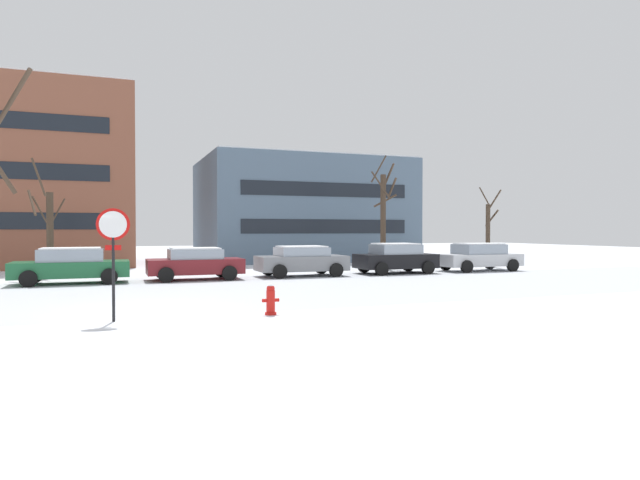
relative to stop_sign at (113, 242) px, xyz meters
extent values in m
plane|color=white|center=(0.64, 1.21, -1.88)|extent=(120.00, 120.00, 0.00)
cube|color=silver|center=(0.64, 4.93, -1.87)|extent=(80.00, 9.43, 0.00)
cylinder|color=black|center=(0.00, 0.00, -0.75)|extent=(0.07, 0.11, 2.25)
cylinder|color=red|center=(0.00, 0.00, 0.42)|extent=(0.76, 0.10, 0.76)
cylinder|color=white|center=(0.00, -0.01, 0.42)|extent=(0.62, 0.09, 0.62)
cube|color=red|center=(0.00, 0.00, -0.13)|extent=(0.36, 0.06, 0.12)
cylinder|color=white|center=(0.00, 0.01, 0.47)|extent=(0.42, 0.07, 0.42)
cylinder|color=red|center=(3.75, -0.32, -1.85)|extent=(0.30, 0.30, 0.06)
cylinder|color=red|center=(3.75, -0.32, -1.54)|extent=(0.22, 0.22, 0.56)
sphere|color=red|center=(3.75, -0.32, -1.21)|extent=(0.21, 0.21, 0.21)
cylinder|color=red|center=(3.59, -0.32, -1.51)|extent=(0.12, 0.09, 0.09)
cylinder|color=red|center=(3.91, -0.32, -1.51)|extent=(0.12, 0.09, 0.09)
sphere|color=white|center=(3.75, -0.32, -1.16)|extent=(0.15, 0.15, 0.15)
cube|color=#1E6038|center=(-1.57, 10.24, -1.29)|extent=(4.38, 1.79, 0.63)
cube|color=#8C99A8|center=(-1.57, 10.24, -0.73)|extent=(2.41, 1.65, 0.49)
cube|color=white|center=(-1.57, 10.24, -0.46)|extent=(2.19, 1.52, 0.06)
cylinder|color=black|center=(-0.15, 11.16, -1.56)|extent=(0.64, 0.22, 0.64)
cylinder|color=black|center=(-0.15, 9.33, -1.56)|extent=(0.64, 0.22, 0.64)
cylinder|color=black|center=(-2.99, 11.15, -1.56)|extent=(0.64, 0.22, 0.64)
cylinder|color=black|center=(-2.99, 9.33, -1.56)|extent=(0.64, 0.22, 0.64)
cube|color=maroon|center=(3.32, 10.23, -1.29)|extent=(4.01, 1.83, 0.64)
cube|color=#8C99A8|center=(3.32, 10.23, -0.76)|extent=(2.21, 1.68, 0.42)
cube|color=white|center=(3.32, 10.23, -0.52)|extent=(2.01, 1.55, 0.06)
cylinder|color=black|center=(4.62, 11.16, -1.56)|extent=(0.64, 0.22, 0.64)
cylinder|color=black|center=(4.62, 9.30, -1.56)|extent=(0.64, 0.22, 0.64)
cylinder|color=black|center=(2.01, 11.16, -1.56)|extent=(0.64, 0.22, 0.64)
cylinder|color=black|center=(2.01, 9.30, -1.56)|extent=(0.64, 0.22, 0.64)
cube|color=slate|center=(8.20, 10.32, -1.27)|extent=(4.14, 1.88, 0.68)
cube|color=#8C99A8|center=(8.20, 10.32, -0.73)|extent=(2.28, 1.73, 0.40)
cube|color=white|center=(8.20, 10.32, -0.49)|extent=(2.07, 1.60, 0.06)
cylinder|color=black|center=(9.54, 11.28, -1.56)|extent=(0.64, 0.22, 0.64)
cylinder|color=black|center=(9.55, 9.36, -1.56)|extent=(0.64, 0.22, 0.64)
cylinder|color=black|center=(6.86, 11.27, -1.56)|extent=(0.64, 0.22, 0.64)
cylinder|color=black|center=(6.86, 9.36, -1.56)|extent=(0.64, 0.22, 0.64)
cube|color=black|center=(13.09, 10.23, -1.26)|extent=(3.90, 1.89, 0.69)
cube|color=#8C99A8|center=(13.09, 10.23, -0.68)|extent=(2.14, 1.74, 0.48)
cube|color=white|center=(13.09, 10.23, -0.41)|extent=(1.95, 1.61, 0.06)
cylinder|color=black|center=(14.35, 11.19, -1.56)|extent=(0.64, 0.22, 0.64)
cylinder|color=black|center=(14.36, 9.27, -1.56)|extent=(0.64, 0.22, 0.64)
cylinder|color=black|center=(11.82, 11.19, -1.56)|extent=(0.64, 0.22, 0.64)
cylinder|color=black|center=(11.83, 9.26, -1.56)|extent=(0.64, 0.22, 0.64)
cube|color=silver|center=(17.98, 10.13, -1.30)|extent=(4.38, 1.82, 0.62)
cube|color=#8C99A8|center=(17.98, 10.13, -0.73)|extent=(2.41, 1.67, 0.51)
cube|color=white|center=(17.98, 10.13, -0.45)|extent=(2.19, 1.54, 0.06)
cylinder|color=black|center=(19.40, 11.06, -1.56)|extent=(0.64, 0.22, 0.64)
cylinder|color=black|center=(19.40, 9.21, -1.56)|extent=(0.64, 0.22, 0.64)
cylinder|color=black|center=(16.55, 11.06, -1.56)|extent=(0.64, 0.22, 0.64)
cylinder|color=black|center=(16.56, 9.20, -1.56)|extent=(0.64, 0.22, 0.64)
cylinder|color=#423326|center=(14.17, 13.66, 0.75)|extent=(0.31, 0.31, 5.25)
cylinder|color=#423326|center=(14.58, 13.71, 3.42)|extent=(0.24, 0.94, 1.15)
cylinder|color=#423326|center=(13.82, 13.29, 2.77)|extent=(0.86, 0.83, 1.54)
cylinder|color=#423326|center=(14.56, 14.17, 1.94)|extent=(1.13, 0.91, 0.76)
cylinder|color=#423326|center=(14.13, 14.13, 3.74)|extent=(1.02, 0.17, 1.58)
cylinder|color=#423326|center=(14.70, 13.60, 2.64)|extent=(0.25, 1.17, 1.07)
cylinder|color=#423326|center=(-2.62, 13.22, 0.04)|extent=(0.30, 0.30, 3.83)
cylinder|color=#423326|center=(-3.30, 13.00, 1.47)|extent=(0.55, 1.45, 1.20)
cylinder|color=#423326|center=(-3.02, 12.91, 2.59)|extent=(0.72, 0.92, 1.73)
cylinder|color=#423326|center=(-2.38, 13.58, 1.00)|extent=(0.82, 0.56, 1.41)
cylinder|color=#423326|center=(-2.99, 12.90, 1.18)|extent=(0.73, 0.84, 1.20)
cylinder|color=#423326|center=(20.61, 12.80, -0.05)|extent=(0.26, 0.26, 3.66)
cylinder|color=#423326|center=(20.29, 12.66, 2.17)|extent=(0.37, 0.74, 1.24)
cylinder|color=#423326|center=(21.00, 12.93, 0.98)|extent=(0.40, 0.89, 0.99)
cylinder|color=#423326|center=(21.11, 12.84, 2.04)|extent=(0.19, 1.08, 1.18)
cylinder|color=#423326|center=(-2.09, 0.31, 3.29)|extent=(0.94, 1.27, 1.11)
cube|color=brown|center=(-5.48, 23.52, 3.38)|extent=(13.36, 9.71, 10.52)
cube|color=white|center=(-5.48, 23.52, 8.70)|extent=(13.09, 9.51, 0.10)
cube|color=black|center=(-5.48, 18.64, 0.75)|extent=(10.69, 0.04, 0.90)
cube|color=slate|center=(12.93, 24.39, 1.69)|extent=(14.15, 10.62, 7.13)
cube|color=white|center=(12.93, 24.39, 5.30)|extent=(13.87, 10.41, 0.10)
cube|color=black|center=(12.93, 19.06, 0.50)|extent=(11.32, 0.04, 0.90)
cube|color=black|center=(12.93, 19.06, 2.88)|extent=(11.32, 0.04, 0.90)
camera|label=1|loc=(-0.01, -13.77, 0.29)|focal=30.76mm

